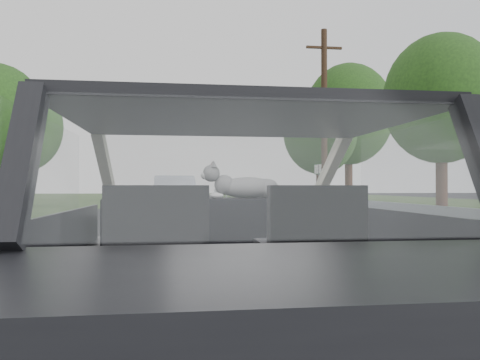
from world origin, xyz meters
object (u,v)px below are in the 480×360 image
object	(u,v)px
utility_pole	(324,121)
other_car	(174,194)
cat	(248,186)
highway_sign	(319,185)
subject_car	(230,248)

from	to	relation	value
utility_pole	other_car	bearing A→B (deg)	178.85
other_car	cat	bearing A→B (deg)	-90.07
other_car	utility_pole	world-z (taller)	utility_pole
other_car	highway_sign	xyz separation A→B (m)	(7.52, 4.76, 0.37)
subject_car	other_car	size ratio (longest dim) A/B	0.86
cat	highway_sign	world-z (taller)	highway_sign
cat	other_car	size ratio (longest dim) A/B	0.13
other_car	utility_pole	bearing A→B (deg)	-3.40
utility_pole	highway_sign	bearing A→B (deg)	75.10
cat	highway_sign	xyz separation A→B (m)	(6.92, 20.50, 0.05)
highway_sign	utility_pole	size ratio (longest dim) A/B	0.30
other_car	utility_pole	distance (m)	6.94
subject_car	other_car	bearing A→B (deg)	91.42
other_car	subject_car	bearing A→B (deg)	-90.83
highway_sign	utility_pole	xyz separation A→B (m)	(-1.30, -4.89, 2.71)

